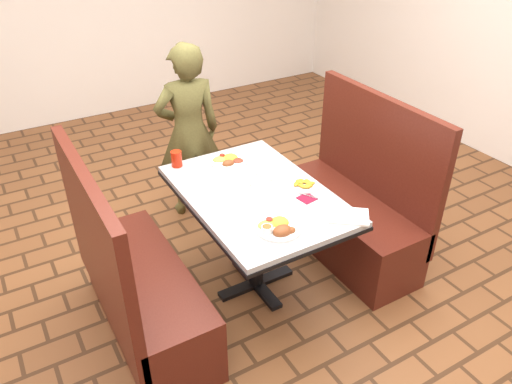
% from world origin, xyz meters
% --- Properties ---
extents(dining_table, '(0.81, 1.21, 0.75)m').
position_xyz_m(dining_table, '(0.00, 0.00, 0.65)').
color(dining_table, '#B4B6B9').
rests_on(dining_table, ground).
extents(booth_bench_left, '(0.47, 1.20, 1.17)m').
position_xyz_m(booth_bench_left, '(-0.80, 0.00, 0.33)').
color(booth_bench_left, '#551D13').
rests_on(booth_bench_left, ground).
extents(booth_bench_right, '(0.47, 1.20, 1.17)m').
position_xyz_m(booth_bench_right, '(0.80, 0.00, 0.33)').
color(booth_bench_right, '#551D13').
rests_on(booth_bench_right, ground).
extents(diner_person, '(0.55, 0.40, 1.40)m').
position_xyz_m(diner_person, '(0.03, 1.09, 0.70)').
color(diner_person, brown).
rests_on(diner_person, ground).
extents(near_dinner_plate, '(0.25, 0.25, 0.08)m').
position_xyz_m(near_dinner_plate, '(-0.09, -0.40, 0.78)').
color(near_dinner_plate, white).
rests_on(near_dinner_plate, dining_table).
extents(far_dinner_plate, '(0.25, 0.25, 0.06)m').
position_xyz_m(far_dinner_plate, '(0.03, 0.42, 0.77)').
color(far_dinner_plate, white).
rests_on(far_dinner_plate, dining_table).
extents(plantain_plate, '(0.19, 0.19, 0.03)m').
position_xyz_m(plantain_plate, '(0.29, -0.09, 0.76)').
color(plantain_plate, white).
rests_on(plantain_plate, dining_table).
extents(maroon_napkin, '(0.11, 0.11, 0.00)m').
position_xyz_m(maroon_napkin, '(0.22, -0.22, 0.75)').
color(maroon_napkin, maroon).
rests_on(maroon_napkin, dining_table).
extents(spoon_utensil, '(0.07, 0.11, 0.00)m').
position_xyz_m(spoon_utensil, '(0.25, -0.20, 0.75)').
color(spoon_utensil, silver).
rests_on(spoon_utensil, dining_table).
extents(red_tumbler, '(0.07, 0.07, 0.11)m').
position_xyz_m(red_tumbler, '(-0.29, 0.55, 0.80)').
color(red_tumbler, red).
rests_on(red_tumbler, dining_table).
extents(paper_napkin, '(0.28, 0.27, 0.01)m').
position_xyz_m(paper_napkin, '(0.32, -0.49, 0.76)').
color(paper_napkin, white).
rests_on(paper_napkin, dining_table).
extents(knife_utensil, '(0.05, 0.18, 0.00)m').
position_xyz_m(knife_utensil, '(-0.12, -0.40, 0.76)').
color(knife_utensil, silver).
rests_on(knife_utensil, dining_table).
extents(fork_utensil, '(0.01, 0.17, 0.00)m').
position_xyz_m(fork_utensil, '(-0.05, -0.38, 0.76)').
color(fork_utensil, silver).
rests_on(fork_utensil, dining_table).
extents(lettuce_shreds, '(0.28, 0.32, 0.00)m').
position_xyz_m(lettuce_shreds, '(0.04, 0.06, 0.75)').
color(lettuce_shreds, '#98C44E').
rests_on(lettuce_shreds, dining_table).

